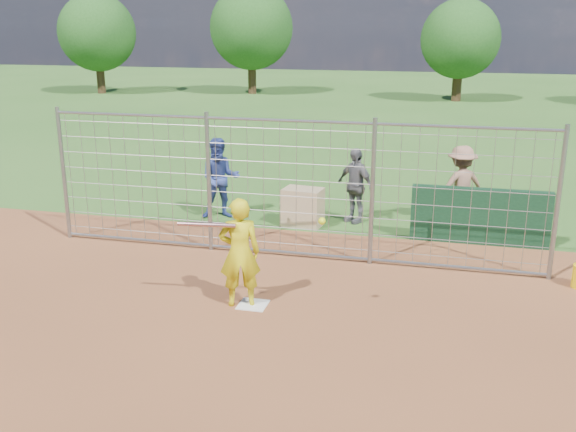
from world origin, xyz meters
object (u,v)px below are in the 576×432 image
(bystander_b, at_px, (355,185))
(equipment_bin, at_px, (303,207))
(batter, at_px, (240,253))
(bystander_a, at_px, (220,178))
(bystander_c, at_px, (461,186))

(bystander_b, distance_m, equipment_bin, 1.21)
(bystander_b, bearing_deg, equipment_bin, -117.95)
(batter, height_order, bystander_a, bystander_a)
(bystander_c, bearing_deg, batter, 27.52)
(bystander_c, xyz_separation_m, equipment_bin, (-3.19, -0.87, -0.45))
(bystander_a, xyz_separation_m, equipment_bin, (1.87, -0.12, -0.48))
(bystander_b, xyz_separation_m, equipment_bin, (-1.01, -0.53, -0.41))
(batter, distance_m, bystander_c, 5.96)
(bystander_b, relative_size, equipment_bin, 2.01)
(bystander_a, bearing_deg, batter, -86.87)
(bystander_b, bearing_deg, bystander_a, -137.54)
(equipment_bin, bearing_deg, bystander_b, 34.74)
(bystander_b, xyz_separation_m, bystander_c, (2.18, 0.34, 0.04))
(batter, height_order, equipment_bin, batter)
(batter, xyz_separation_m, bystander_a, (-1.84, 4.26, 0.04))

